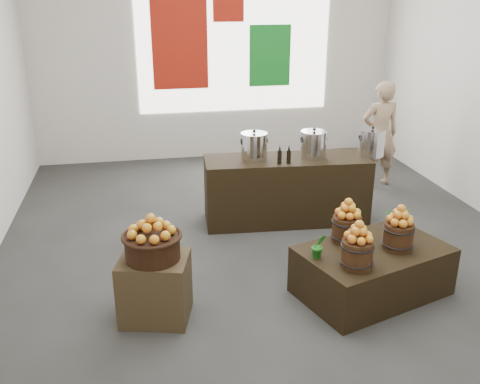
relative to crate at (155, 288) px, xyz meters
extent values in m
plane|color=#333331|center=(1.30, 1.28, -0.29)|extent=(7.00, 7.00, 0.00)
cube|color=beige|center=(1.30, 4.78, 1.71)|extent=(6.00, 0.04, 4.00)
cube|color=white|center=(1.60, 4.76, 1.71)|extent=(3.20, 0.02, 2.40)
cube|color=#9E190C|center=(0.70, 4.75, 1.61)|extent=(0.90, 0.04, 1.40)
cube|color=#127821|center=(2.20, 4.75, 1.41)|extent=(0.70, 0.04, 1.00)
cube|color=#9E190C|center=(1.50, 4.75, 2.21)|extent=(0.50, 0.04, 0.50)
cube|color=#443520|center=(0.00, 0.00, 0.00)|extent=(0.69, 0.61, 0.59)
cylinder|color=black|center=(0.00, 0.00, 0.40)|extent=(0.47, 0.47, 0.21)
cube|color=black|center=(2.05, 0.02, -0.06)|extent=(1.57, 1.23, 0.48)
cylinder|color=#3A2010|center=(1.74, -0.29, 0.31)|extent=(0.27, 0.27, 0.25)
cylinder|color=#3A2010|center=(2.26, -0.03, 0.31)|extent=(0.27, 0.27, 0.25)
cylinder|color=#3A2010|center=(1.84, 0.21, 0.31)|extent=(0.27, 0.27, 0.25)
imported|color=#196B16|center=(2.42, 0.34, 0.31)|extent=(0.27, 0.24, 0.26)
imported|color=#196B16|center=(1.47, -0.06, 0.30)|extent=(0.14, 0.11, 0.24)
cube|color=black|center=(1.71, 1.84, 0.12)|extent=(2.05, 0.78, 0.82)
cylinder|color=silver|center=(1.30, 1.87, 0.68)|extent=(0.31, 0.31, 0.31)
cylinder|color=silver|center=(2.03, 1.82, 0.68)|extent=(0.31, 0.31, 0.31)
cylinder|color=silver|center=(2.76, 1.76, 0.68)|extent=(0.31, 0.31, 0.31)
imported|color=#95795B|center=(3.40, 2.87, 0.48)|extent=(0.57, 0.37, 1.55)
camera|label=1|loc=(-0.05, -4.15, 2.47)|focal=40.00mm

